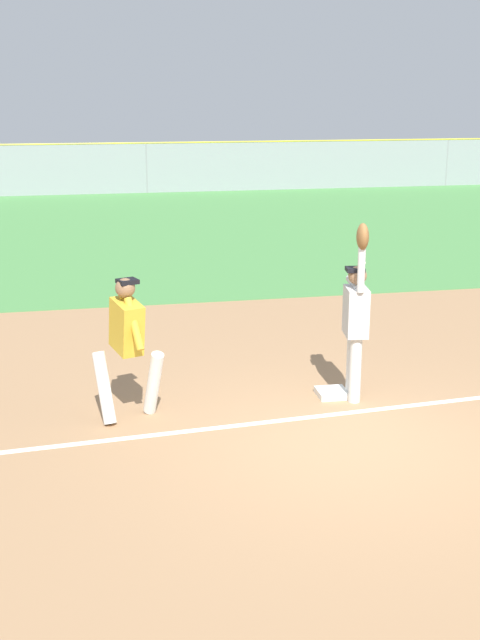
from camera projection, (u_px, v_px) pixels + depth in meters
ground_plane at (347, 443)px, 8.98m from camera, size 73.50×73.50×0.00m
outfield_grass at (175, 228)px, 23.13m from camera, size 49.53×17.11×0.01m
chalk_foul_line at (4, 452)px, 8.74m from camera, size 11.97×1.02×0.01m
first_base at (332, 393)px, 10.36m from camera, size 0.39×0.39×0.08m
fielder at (356, 314)px, 9.95m from camera, size 0.33×0.90×2.28m
runner at (127, 339)px, 9.37m from camera, size 0.86×0.82×1.72m
baseball at (363, 263)px, 9.61m from camera, size 0.07×0.07×0.07m
outfield_fence at (146, 168)px, 30.93m from camera, size 49.61×0.08×1.92m
parked_car_blue at (6, 170)px, 33.24m from camera, size 4.58×2.49×1.25m
parked_car_black at (159, 167)px, 34.60m from camera, size 4.46×2.23×1.25m
parked_car_white at (299, 166)px, 34.95m from camera, size 4.57×2.46×1.25m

